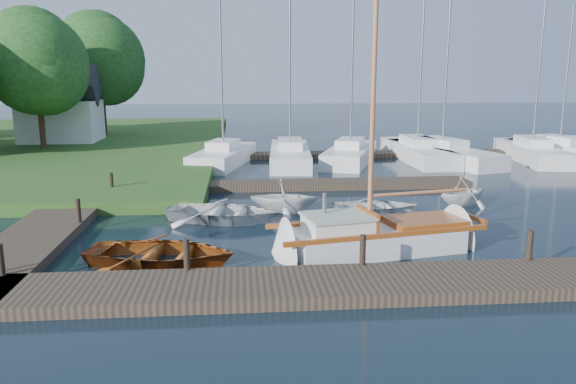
{
  "coord_description": "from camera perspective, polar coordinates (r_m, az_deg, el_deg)",
  "views": [
    {
      "loc": [
        -1.63,
        -18.64,
        5.16
      ],
      "look_at": [
        0.0,
        0.0,
        1.2
      ],
      "focal_mm": 35.0,
      "sensor_mm": 36.0,
      "label": 1
    }
  ],
  "objects": [
    {
      "name": "tender_d",
      "position": [
        23.45,
        17.41,
        0.26
      ],
      "size": [
        3.03,
        2.87,
        1.26
      ],
      "primitive_type": "imported",
      "rotation": [
        0.0,
        0.0,
        2.0
      ],
      "color": "silver",
      "rests_on": "ground"
    },
    {
      "name": "mooring_post_3",
      "position": [
        16.25,
        23.34,
        -4.99
      ],
      "size": [
        0.16,
        0.16,
        0.8
      ],
      "primitive_type": "cylinder",
      "color": "black",
      "rests_on": "near_dock"
    },
    {
      "name": "near_dock",
      "position": [
        13.69,
        2.22,
        -9.52
      ],
      "size": [
        18.0,
        2.2,
        0.3
      ],
      "primitive_type": "cube",
      "color": "#30281E",
      "rests_on": "ground"
    },
    {
      "name": "marina_boat_5",
      "position": [
        37.16,
        23.54,
        3.87
      ],
      "size": [
        3.46,
        8.53,
        11.64
      ],
      "rotation": [
        0.0,
        0.0,
        1.42
      ],
      "color": "silver",
      "rests_on": "ground"
    },
    {
      "name": "mooring_post_4",
      "position": [
        19.9,
        -20.52,
        -1.77
      ],
      "size": [
        0.16,
        0.16,
        0.8
      ],
      "primitive_type": "cylinder",
      "color": "black",
      "rests_on": "left_dock"
    },
    {
      "name": "tender_c",
      "position": [
        21.41,
        8.86,
        -1.24
      ],
      "size": [
        3.31,
        2.46,
        0.66
      ],
      "primitive_type": "imported",
      "rotation": [
        0.0,
        0.0,
        1.51
      ],
      "color": "silver",
      "rests_on": "ground"
    },
    {
      "name": "tree_3",
      "position": [
        38.72,
        -24.18,
        11.9
      ],
      "size": [
        6.41,
        6.38,
        8.74
      ],
      "color": "#332114",
      "rests_on": "shore"
    },
    {
      "name": "sailboat",
      "position": [
        16.92,
        9.34,
        -4.75
      ],
      "size": [
        7.4,
        3.37,
        9.83
      ],
      "rotation": [
        0.0,
        0.0,
        0.2
      ],
      "color": "silver",
      "rests_on": "ground"
    },
    {
      "name": "left_dock",
      "position": [
        22.17,
        -21.57,
        -1.96
      ],
      "size": [
        2.2,
        18.0,
        0.3
      ],
      "primitive_type": "cube",
      "color": "#30281E",
      "rests_on": "ground"
    },
    {
      "name": "mooring_post_5",
      "position": [
        24.65,
        -17.5,
        0.97
      ],
      "size": [
        0.16,
        0.16,
        0.8
      ],
      "primitive_type": "cylinder",
      "color": "black",
      "rests_on": "left_dock"
    },
    {
      "name": "mooring_post_0",
      "position": [
        15.5,
        -27.16,
        -6.14
      ],
      "size": [
        0.16,
        0.16,
        0.8
      ],
      "primitive_type": "cylinder",
      "color": "black",
      "rests_on": "near_dock"
    },
    {
      "name": "house_c",
      "position": [
        42.56,
        -22.1,
        7.61
      ],
      "size": [
        5.25,
        4.0,
        5.28
      ],
      "color": "silver",
      "rests_on": "shore"
    },
    {
      "name": "marina_boat_1",
      "position": [
        32.89,
        0.19,
        3.91
      ],
      "size": [
        2.85,
        8.72,
        9.52
      ],
      "rotation": [
        0.0,
        0.0,
        1.49
      ],
      "color": "silver",
      "rests_on": "ground"
    },
    {
      "name": "pontoon",
      "position": [
        36.88,
        13.46,
        3.82
      ],
      "size": [
        30.0,
        1.6,
        0.3
      ],
      "primitive_type": "cube",
      "color": "#30281E",
      "rests_on": "ground"
    },
    {
      "name": "tender_a",
      "position": [
        20.1,
        -6.7,
        -1.79
      ],
      "size": [
        4.67,
        3.89,
        0.83
      ],
      "primitive_type": "imported",
      "rotation": [
        0.0,
        0.0,
        1.28
      ],
      "color": "silver",
      "rests_on": "ground"
    },
    {
      "name": "dinghy",
      "position": [
        15.88,
        -12.82,
        -5.7
      ],
      "size": [
        4.6,
        3.68,
        0.85
      ],
      "primitive_type": "imported",
      "rotation": [
        0.0,
        0.0,
        1.37
      ],
      "color": "#7C350D",
      "rests_on": "ground"
    },
    {
      "name": "marina_boat_3",
      "position": [
        35.21,
        12.99,
        4.16
      ],
      "size": [
        2.26,
        9.19,
        12.1
      ],
      "rotation": [
        0.0,
        0.0,
        1.58
      ],
      "color": "silver",
      "rests_on": "ground"
    },
    {
      "name": "mooring_post_2",
      "position": [
        14.69,
        7.59,
        -5.84
      ],
      "size": [
        0.16,
        0.16,
        0.8
      ],
      "primitive_type": "cylinder",
      "color": "black",
      "rests_on": "near_dock"
    },
    {
      "name": "marina_boat_6",
      "position": [
        38.67,
        25.85,
        3.93
      ],
      "size": [
        4.58,
        7.46,
        9.18
      ],
      "rotation": [
        0.0,
        0.0,
        1.93
      ],
      "color": "silver",
      "rests_on": "ground"
    },
    {
      "name": "mooring_post_1",
      "position": [
        14.41,
        -10.26,
        -6.27
      ],
      "size": [
        0.16,
        0.16,
        0.8
      ],
      "primitive_type": "cylinder",
      "color": "black",
      "rests_on": "near_dock"
    },
    {
      "name": "marina_boat_0",
      "position": [
        32.62,
        -6.58,
        3.8
      ],
      "size": [
        3.98,
        7.48,
        11.18
      ],
      "rotation": [
        0.0,
        0.0,
        1.31
      ],
      "color": "silver",
      "rests_on": "ground"
    },
    {
      "name": "far_dock",
      "position": [
        25.89,
        3.15,
        0.78
      ],
      "size": [
        14.0,
        1.6,
        0.3
      ],
      "primitive_type": "cube",
      "color": "#30281E",
      "rests_on": "ground"
    },
    {
      "name": "marina_boat_4",
      "position": [
        34.82,
        15.37,
        3.93
      ],
      "size": [
        4.7,
        9.29,
        9.73
      ],
      "rotation": [
        0.0,
        0.0,
        1.86
      ],
      "color": "silver",
      "rests_on": "ground"
    },
    {
      "name": "tree_7",
      "position": [
        45.88,
        -18.53,
        12.66
      ],
      "size": [
        6.83,
        6.83,
        9.38
      ],
      "color": "#332114",
      "rests_on": "shore"
    },
    {
      "name": "tender_b",
      "position": [
        21.19,
        -0.36,
        -0.26
      ],
      "size": [
        2.86,
        2.56,
        1.36
      ],
      "primitive_type": "imported",
      "rotation": [
        0.0,
        0.0,
        1.43
      ],
      "color": "silver",
      "rests_on": "ground"
    },
    {
      "name": "ground",
      "position": [
        19.41,
        0.0,
        -3.47
      ],
      "size": [
        160.0,
        160.0,
        0.0
      ],
      "primitive_type": "plane",
      "color": "black",
      "rests_on": "ground"
    },
    {
      "name": "marina_boat_2",
      "position": [
        33.42,
        6.34,
        4.01
      ],
      "size": [
        4.7,
        7.96,
        11.87
      ],
      "rotation": [
        0.0,
        0.0,
        1.22
      ],
      "color": "silver",
      "rests_on": "ground"
    }
  ]
}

